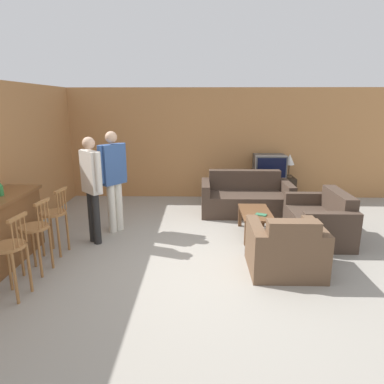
# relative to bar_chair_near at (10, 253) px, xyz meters

# --- Properties ---
(ground_plane) EXTENTS (24.00, 24.00, 0.00)m
(ground_plane) POSITION_rel_bar_chair_near_xyz_m (2.24, 0.87, -0.56)
(ground_plane) COLOR gray
(wall_back) EXTENTS (9.40, 0.08, 2.60)m
(wall_back) POSITION_rel_bar_chair_near_xyz_m (2.24, 4.61, 0.74)
(wall_back) COLOR #B27A47
(wall_back) RESTS_ON ground_plane
(wall_left) EXTENTS (0.08, 8.74, 2.60)m
(wall_left) POSITION_rel_bar_chair_near_xyz_m (-0.95, 2.24, 0.74)
(wall_left) COLOR #B27A47
(wall_left) RESTS_ON ground_plane
(bar_chair_near) EXTENTS (0.42, 0.42, 1.03)m
(bar_chair_near) POSITION_rel_bar_chair_near_xyz_m (0.00, 0.00, 0.00)
(bar_chair_near) COLOR #996638
(bar_chair_near) RESTS_ON ground_plane
(bar_chair_mid) EXTENTS (0.43, 0.43, 1.03)m
(bar_chair_mid) POSITION_rel_bar_chair_near_xyz_m (-0.00, 0.62, 0.00)
(bar_chair_mid) COLOR #996638
(bar_chair_mid) RESTS_ON ground_plane
(bar_chair_far) EXTENTS (0.42, 0.42, 1.03)m
(bar_chair_far) POSITION_rel_bar_chair_near_xyz_m (0.00, 1.23, 0.00)
(bar_chair_far) COLOR #996638
(bar_chair_far) RESTS_ON ground_plane
(couch_far) EXTENTS (1.84, 0.93, 0.86)m
(couch_far) POSITION_rel_bar_chair_near_xyz_m (3.16, 3.32, -0.26)
(couch_far) COLOR #423328
(couch_far) RESTS_ON ground_plane
(armchair_near) EXTENTS (0.97, 0.89, 0.84)m
(armchair_near) POSITION_rel_bar_chair_near_xyz_m (3.37, 0.72, -0.26)
(armchair_near) COLOR brown
(armchair_near) RESTS_ON ground_plane
(loveseat_right) EXTENTS (0.86, 1.34, 0.82)m
(loveseat_right) POSITION_rel_bar_chair_near_xyz_m (4.25, 1.94, -0.26)
(loveseat_right) COLOR #423328
(loveseat_right) RESTS_ON ground_plane
(coffee_table) EXTENTS (0.51, 0.98, 0.43)m
(coffee_table) POSITION_rel_bar_chair_near_xyz_m (3.17, 2.06, -0.21)
(coffee_table) COLOR brown
(coffee_table) RESTS_ON ground_plane
(tv_unit) EXTENTS (1.18, 0.54, 0.58)m
(tv_unit) POSITION_rel_bar_chair_near_xyz_m (3.81, 4.25, -0.28)
(tv_unit) COLOR #2D2319
(tv_unit) RESTS_ON ground_plane
(tv) EXTENTS (0.71, 0.52, 0.52)m
(tv) POSITION_rel_bar_chair_near_xyz_m (3.81, 4.25, 0.27)
(tv) COLOR #4C4C4C
(tv) RESTS_ON tv_unit
(bottle) EXTENTS (0.08, 0.08, 0.22)m
(bottle) POSITION_rel_bar_chair_near_xyz_m (-0.61, 0.99, 0.52)
(bottle) COLOR #2D7F3D
(bottle) RESTS_ON bar_counter
(book_on_table) EXTENTS (0.21, 0.18, 0.02)m
(book_on_table) POSITION_rel_bar_chair_near_xyz_m (3.23, 1.87, -0.13)
(book_on_table) COLOR #33704C
(book_on_table) RESTS_ON coffee_table
(table_lamp) EXTENTS (0.23, 0.23, 0.53)m
(table_lamp) POSITION_rel_bar_chair_near_xyz_m (4.26, 4.25, 0.40)
(table_lamp) COLOR brown
(table_lamp) RESTS_ON tv_unit
(person_by_window) EXTENTS (0.42, 0.49, 1.79)m
(person_by_window) POSITION_rel_bar_chair_near_xyz_m (0.68, 2.21, 0.45)
(person_by_window) COLOR silver
(person_by_window) RESTS_ON ground_plane
(person_by_counter) EXTENTS (0.40, 0.40, 1.75)m
(person_by_counter) POSITION_rel_bar_chair_near_xyz_m (0.46, 1.67, 0.43)
(person_by_counter) COLOR black
(person_by_counter) RESTS_ON ground_plane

